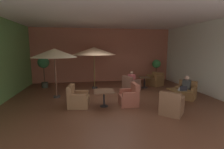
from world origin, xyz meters
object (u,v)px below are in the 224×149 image
object	(u,v)px
cafe_table_front_left	(179,93)
patio_umbrella_center_beige	(54,53)
patron_by_window	(187,84)
open_laptop	(183,89)
armchair_front_right_north	(129,97)
armchair_front_left_east	(172,106)
potted_tree_mid_left	(44,66)
potted_tree_left_corner	(156,68)
armchair_mid_center_north	(131,85)
patron_blue_shirt	(132,78)
armchair_front_right_east	(78,99)
iced_drink_cup	(180,89)
cafe_table_front_right	(104,93)
armchair_mid_center_east	(155,80)
patio_umbrella_tall_red	(94,51)
armchair_front_left_north	(186,92)
cafe_table_mid_center	(144,80)

from	to	relation	value
cafe_table_front_left	patio_umbrella_center_beige	world-z (taller)	patio_umbrella_center_beige
patron_by_window	open_laptop	bearing A→B (deg)	-130.37
armchair_front_right_north	patio_umbrella_center_beige	bearing A→B (deg)	153.17
armchair_front_left_east	potted_tree_mid_left	size ratio (longest dim) A/B	0.56
cafe_table_front_left	open_laptop	xyz separation A→B (m)	(0.04, -0.14, 0.20)
potted_tree_left_corner	patron_by_window	distance (m)	4.05
armchair_front_left_east	patron_by_window	xyz separation A→B (m)	(1.62, 1.61, 0.38)
armchair_mid_center_north	patron_blue_shirt	size ratio (longest dim) A/B	1.53
cafe_table_front_left	patron_by_window	distance (m)	1.14
armchair_front_right_east	patron_blue_shirt	xyz separation A→B (m)	(2.84, 2.17, 0.38)
patio_umbrella_center_beige	potted_tree_left_corner	world-z (taller)	patio_umbrella_center_beige
armchair_mid_center_north	iced_drink_cup	bearing A→B (deg)	-65.20
cafe_table_front_right	armchair_front_left_east	bearing A→B (deg)	-27.74
cafe_table_front_left	patron_blue_shirt	bearing A→B (deg)	115.37
armchair_mid_center_east	cafe_table_front_left	bearing A→B (deg)	-98.57
patio_umbrella_center_beige	potted_tree_mid_left	bearing A→B (deg)	115.42
patron_blue_shirt	armchair_mid_center_east	bearing A→B (deg)	26.95
armchair_mid_center_north	patron_blue_shirt	distance (m)	0.39
armchair_mid_center_east	patron_by_window	size ratio (longest dim) A/B	1.63
cafe_table_front_right	patio_umbrella_tall_red	distance (m)	3.51
patio_umbrella_center_beige	iced_drink_cup	bearing A→B (deg)	-21.34
potted_tree_left_corner	patron_blue_shirt	world-z (taller)	potted_tree_left_corner
armchair_front_right_north	open_laptop	world-z (taller)	armchair_front_right_north
armchair_mid_center_east	patron_blue_shirt	distance (m)	2.06
armchair_mid_center_north	potted_tree_mid_left	bearing A→B (deg)	163.71
patio_umbrella_center_beige	armchair_mid_center_north	bearing A→B (deg)	10.61
potted_tree_left_corner	potted_tree_mid_left	xyz separation A→B (m)	(-7.29, -0.74, 0.34)
armchair_front_left_east	armchair_mid_center_north	size ratio (longest dim) A/B	1.00
armchair_front_right_north	armchair_front_right_east	xyz separation A→B (m)	(-2.09, 0.15, -0.01)
armchair_front_right_east	armchair_mid_center_east	size ratio (longest dim) A/B	0.81
armchair_front_left_east	open_laptop	bearing A→B (deg)	39.90
cafe_table_front_right	patron_by_window	world-z (taller)	patron_by_window
armchair_front_left_north	patio_umbrella_tall_red	world-z (taller)	patio_umbrella_tall_red
patio_umbrella_tall_red	armchair_front_left_east	bearing A→B (deg)	-60.24
patron_by_window	armchair_mid_center_east	bearing A→B (deg)	95.62
armchair_mid_center_north	patio_umbrella_tall_red	xyz separation A→B (m)	(-1.96, 0.81, 1.85)
armchair_front_right_east	iced_drink_cup	distance (m)	4.11
armchair_front_left_north	patron_by_window	xyz separation A→B (m)	(-0.03, -0.03, 0.40)
armchair_front_left_north	armchair_mid_center_east	size ratio (longest dim) A/B	1.00
patron_blue_shirt	patron_by_window	xyz separation A→B (m)	(2.08, -1.89, 0.01)
patio_umbrella_tall_red	potted_tree_mid_left	xyz separation A→B (m)	(-2.91, 0.61, -0.85)
armchair_mid_center_east	patron_blue_shirt	size ratio (longest dim) A/B	1.63
armchair_front_right_north	patron_blue_shirt	size ratio (longest dim) A/B	1.36
open_laptop	armchair_mid_center_north	bearing A→B (deg)	115.73
cafe_table_mid_center	patio_umbrella_center_beige	distance (m)	5.19
armchair_mid_center_east	iced_drink_cup	world-z (taller)	armchair_mid_center_east
armchair_front_left_east	potted_tree_left_corner	world-z (taller)	potted_tree_left_corner
cafe_table_mid_center	open_laptop	size ratio (longest dim) A/B	2.02
armchair_front_right_north	armchair_mid_center_east	world-z (taller)	armchair_front_right_north
armchair_front_left_north	armchair_front_left_east	world-z (taller)	armchair_front_left_east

